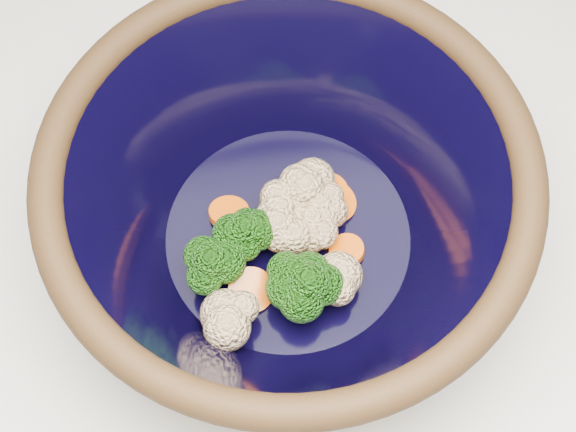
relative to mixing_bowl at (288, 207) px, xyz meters
name	(u,v)px	position (x,y,z in m)	size (l,w,h in m)	color
mixing_bowl	(288,207)	(0.00, 0.00, 0.00)	(0.39, 0.39, 0.14)	black
vegetable_pile	(283,250)	(-0.01, -0.02, -0.02)	(0.13, 0.13, 0.05)	#608442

